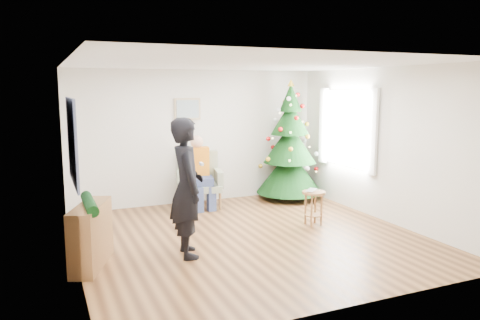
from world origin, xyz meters
name	(u,v)px	position (x,y,z in m)	size (l,w,h in m)	color
floor	(250,237)	(0.00, 0.00, 0.00)	(5.00, 5.00, 0.00)	brown
ceiling	(250,64)	(0.00, 0.00, 2.60)	(5.00, 5.00, 0.00)	white
wall_back	(197,137)	(0.00, 2.50, 1.30)	(5.00, 5.00, 0.00)	silver
wall_front	(354,184)	(0.00, -2.50, 1.30)	(5.00, 5.00, 0.00)	silver
wall_left	(72,163)	(-2.50, 0.00, 1.30)	(5.00, 5.00, 0.00)	silver
wall_right	(384,145)	(2.50, 0.00, 1.30)	(5.00, 5.00, 0.00)	silver
window_panel	(347,128)	(2.47, 1.00, 1.50)	(0.04, 1.30, 1.40)	white
curtains	(346,128)	(2.44, 1.00, 1.50)	(0.05, 1.75, 1.50)	white
christmas_tree	(290,146)	(1.80, 1.99, 1.09)	(1.34, 1.34, 2.43)	#3F2816
stool	(313,208)	(1.23, 0.16, 0.29)	(0.38, 0.38, 0.57)	brown
laptop	(314,191)	(1.23, 0.16, 0.58)	(0.31, 0.20, 0.02)	silver
armchair	(199,187)	(-0.11, 2.07, 0.39)	(0.95, 0.91, 1.04)	gray
seated_person	(199,171)	(-0.13, 2.01, 0.71)	(0.53, 0.72, 1.36)	navy
standing_man	(187,188)	(-1.09, -0.36, 0.94)	(0.68, 0.45, 1.87)	black
game_controller	(201,164)	(-0.89, -0.39, 1.25)	(0.04, 0.13, 0.04)	white
console	(91,236)	(-2.33, -0.26, 0.40)	(0.30, 1.00, 0.80)	brown
garland	(89,203)	(-2.33, -0.26, 0.82)	(0.14, 0.14, 0.90)	black
tapestry	(72,141)	(-2.46, 0.30, 1.55)	(0.03, 1.50, 1.15)	black
framed_picture	(187,109)	(-0.20, 2.46, 1.85)	(0.52, 0.05, 0.42)	tan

